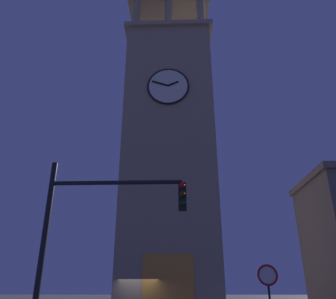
# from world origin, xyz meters

# --- Properties ---
(clocktower) EXTENTS (7.57, 8.78, 29.13)m
(clocktower) POSITION_xyz_m (-1.86, -4.33, 11.96)
(clocktower) COLOR gray
(clocktower) RESTS_ON ground_plane
(traffic_signal_near) EXTENTS (3.90, 0.41, 5.35)m
(traffic_signal_near) POSITION_xyz_m (-0.33, 12.69, 3.51)
(traffic_signal_near) COLOR black
(traffic_signal_near) RESTS_ON ground_plane
(no_horn_sign) EXTENTS (0.78, 0.14, 2.83)m
(no_horn_sign) POSITION_xyz_m (-5.95, 8.08, 2.21)
(no_horn_sign) COLOR black
(no_horn_sign) RESTS_ON ground_plane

